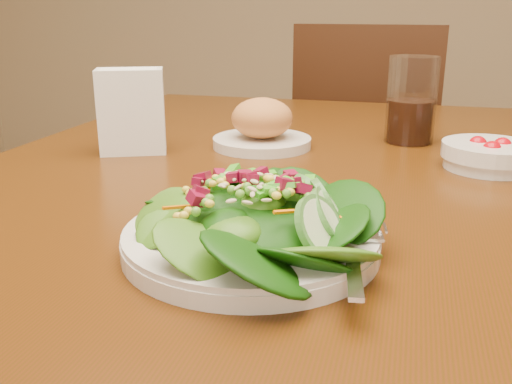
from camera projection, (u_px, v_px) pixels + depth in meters
dining_table at (261, 240)px, 0.85m from camera, size 0.90×1.40×0.75m
chair_far at (365, 169)px, 1.79m from camera, size 0.45×0.45×0.94m
salad_plate at (259, 225)px, 0.56m from camera, size 0.26×0.25×0.07m
bread_plate at (262, 127)px, 0.97m from camera, size 0.17×0.17×0.09m
tomato_bowl at (489, 155)px, 0.85m from camera, size 0.14×0.14×0.05m
drinking_glass at (411, 106)px, 1.00m from camera, size 0.09×0.09×0.15m
napkin_holder at (131, 109)px, 0.93m from camera, size 0.12×0.09×0.14m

